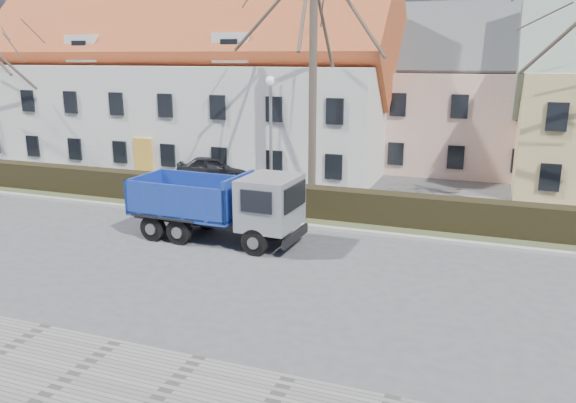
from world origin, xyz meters
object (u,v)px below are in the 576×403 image
at_px(streetlight, 271,143).
at_px(cart_frame, 256,217).
at_px(dump_truck, 211,204).
at_px(parked_car_a, 216,168).

height_order(streetlight, cart_frame, streetlight).
bearing_deg(streetlight, cart_frame, -82.35).
height_order(dump_truck, cart_frame, dump_truck).
xyz_separation_m(dump_truck, streetlight, (0.42, 5.05, 1.64)).
height_order(dump_truck, streetlight, streetlight).
xyz_separation_m(cart_frame, parked_car_a, (-5.38, 6.82, 0.44)).
xyz_separation_m(dump_truck, cart_frame, (0.77, 2.42, -1.07)).
distance_m(dump_truck, cart_frame, 2.75).
xyz_separation_m(dump_truck, parked_car_a, (-4.61, 9.23, -0.63)).
bearing_deg(dump_truck, streetlight, 87.37).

